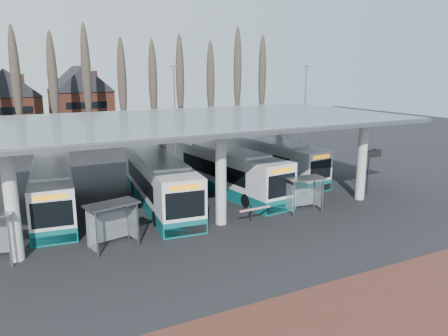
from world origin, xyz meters
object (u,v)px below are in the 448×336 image
shelter_1 (111,215)px  bus_3 (270,160)px  bus_2 (229,172)px  shelter_2 (304,187)px  bus_1 (160,183)px  bus_0 (53,191)px

shelter_1 → bus_3: bearing=16.7°
bus_3 → shelter_1: size_ratio=4.11×
bus_2 → bus_3: size_ratio=1.03×
shelter_1 → shelter_2: 13.41m
bus_1 → shelter_1: 7.90m
shelter_2 → bus_0: bearing=159.2°
shelter_2 → bus_2: bearing=113.5°
bus_3 → shelter_1: 19.53m
bus_1 → shelter_2: 10.30m
bus_0 → shelter_1: bearing=-68.1°
bus_3 → shelter_1: bearing=-156.3°
bus_1 → bus_2: (6.20, 0.99, -0.01)m
bus_2 → shelter_2: (2.26, -6.87, 0.12)m
bus_2 → shelter_1: size_ratio=4.23×
bus_1 → bus_2: bus_1 is taller
bus_2 → bus_3: 6.33m
bus_2 → bus_1: bearing=-177.0°
shelter_2 → bus_1: bearing=150.5°
bus_3 → bus_2: bearing=-161.6°
bus_0 → bus_2: size_ratio=0.94×
bus_3 → shelter_2: bus_3 is taller
bus_2 → bus_3: (5.74, 2.66, -0.05)m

